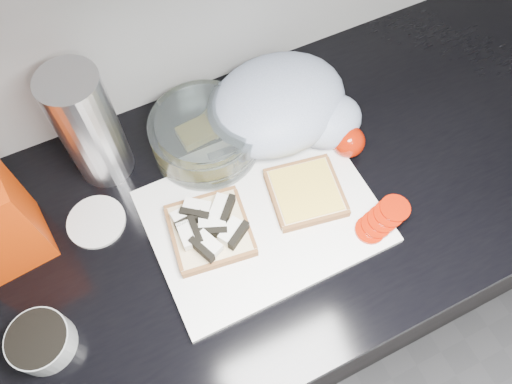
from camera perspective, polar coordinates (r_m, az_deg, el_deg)
base_cabinet at (r=1.35m, az=-2.92°, el=-11.41°), size 3.50×0.60×0.86m
countertop at (r=0.93m, az=-4.18°, el=-3.34°), size 3.50×0.64×0.04m
cutting_board at (r=0.90m, az=0.84°, el=-2.84°), size 0.40×0.30×0.01m
bread_left at (r=0.87m, az=-5.38°, el=-4.20°), size 0.16×0.16×0.04m
bread_right at (r=0.91m, az=5.69°, el=-0.05°), size 0.15×0.15×0.02m
tomato_slices at (r=0.91m, az=14.27°, el=-3.01°), size 0.12×0.08×0.02m
knife at (r=0.96m, az=1.40°, el=4.97°), size 0.19×0.02×0.01m
seed_tub at (r=0.87m, az=-23.38°, el=-15.37°), size 0.10×0.10×0.05m
tub_lid at (r=0.94m, az=-17.78°, el=-3.25°), size 0.14×0.14×0.01m
glass_bowl at (r=0.95m, az=-5.82°, el=6.32°), size 0.20×0.20×0.08m
steel_canister at (r=0.90m, az=-18.54°, el=6.99°), size 0.10×0.10×0.24m
grocery_bag at (r=0.97m, az=3.27°, el=9.76°), size 0.31×0.26×0.12m
whole_tomatoes at (r=0.97m, az=10.56°, el=5.68°), size 0.06×0.06×0.06m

